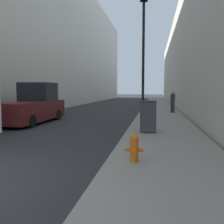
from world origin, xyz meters
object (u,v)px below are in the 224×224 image
(trash_bin, at_px, (148,116))
(pickup_truck, at_px, (33,106))
(fire_hydrant, at_px, (134,147))
(lamppost, at_px, (143,42))
(pedestrian_on_sidewalk, at_px, (173,102))

(trash_bin, relative_size, pickup_truck, 0.23)
(fire_hydrant, relative_size, lamppost, 0.10)
(fire_hydrant, distance_m, lamppost, 9.07)
(trash_bin, height_order, lamppost, lamppost)
(fire_hydrant, relative_size, trash_bin, 0.52)
(fire_hydrant, bearing_deg, lamppost, 91.31)
(trash_bin, bearing_deg, pedestrian_on_sidewalk, 80.08)
(lamppost, distance_m, pedestrian_on_sidewalk, 6.60)
(trash_bin, bearing_deg, pickup_truck, 155.28)
(trash_bin, relative_size, pedestrian_on_sidewalk, 0.78)
(fire_hydrant, bearing_deg, trash_bin, 87.07)
(pedestrian_on_sidewalk, bearing_deg, trash_bin, -99.92)
(trash_bin, xyz_separation_m, pickup_truck, (-6.59, 3.03, 0.12))
(lamppost, distance_m, pickup_truck, 7.18)
(trash_bin, relative_size, lamppost, 0.18)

